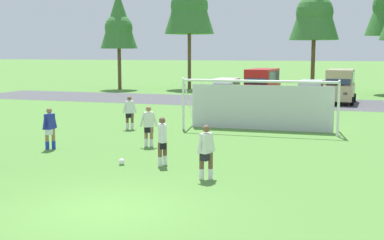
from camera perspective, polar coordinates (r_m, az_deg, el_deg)
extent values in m
plane|color=#518438|center=(26.40, 5.69, -0.58)|extent=(400.00, 400.00, 0.00)
cube|color=#4C4C51|center=(38.72, 9.73, 1.99)|extent=(52.00, 8.40, 0.01)
sphere|color=white|center=(17.22, -7.98, -4.70)|extent=(0.22, 0.22, 0.22)
sphere|color=black|center=(17.21, -7.98, -4.69)|extent=(0.08, 0.08, 0.08)
sphere|color=red|center=(17.19, -7.79, -4.72)|extent=(0.07, 0.07, 0.07)
cylinder|color=white|center=(23.54, 16.27, 1.13)|extent=(0.12, 0.12, 2.44)
cylinder|color=white|center=(24.65, -1.00, 1.73)|extent=(0.12, 0.12, 2.44)
cylinder|color=white|center=(23.72, 7.48, 4.38)|extent=(7.32, 0.34, 0.12)
cylinder|color=white|center=(24.42, 16.29, 1.65)|extent=(0.14, 1.95, 2.46)
cylinder|color=white|center=(25.50, -0.40, 2.20)|extent=(0.14, 1.95, 2.46)
cube|color=silver|center=(24.82, 7.79, 1.41)|extent=(6.95, 0.24, 2.20)
cylinder|color=#936B4C|center=(20.32, -4.62, -1.91)|extent=(0.14, 0.14, 0.80)
cylinder|color=#936B4C|center=(20.41, -5.23, -1.88)|extent=(0.14, 0.14, 0.80)
cylinder|color=white|center=(20.37, -4.61, -2.58)|extent=(0.15, 0.15, 0.32)
cylinder|color=white|center=(20.45, -5.22, -2.55)|extent=(0.15, 0.15, 0.32)
cube|color=black|center=(20.31, -4.94, -1.01)|extent=(0.40, 0.37, 0.28)
cube|color=silver|center=(20.26, -4.95, 0.05)|extent=(0.45, 0.41, 0.60)
sphere|color=#936B4C|center=(20.21, -4.96, 1.26)|extent=(0.22, 0.22, 0.22)
cylinder|color=silver|center=(20.27, -4.23, 0.01)|extent=(0.24, 0.20, 0.55)
cylinder|color=silver|center=(20.26, -5.66, -0.01)|extent=(0.24, 0.20, 0.55)
cylinder|color=brown|center=(15.10, 1.10, -5.26)|extent=(0.14, 0.14, 0.80)
cylinder|color=brown|center=(15.13, 2.12, -5.23)|extent=(0.14, 0.14, 0.80)
cylinder|color=white|center=(15.15, 1.09, -6.15)|extent=(0.15, 0.15, 0.32)
cylinder|color=white|center=(15.19, 2.11, -6.12)|extent=(0.15, 0.15, 0.32)
cube|color=black|center=(15.05, 1.61, -4.06)|extent=(0.34, 0.40, 0.28)
cube|color=silver|center=(14.97, 1.62, -2.64)|extent=(0.37, 0.44, 0.60)
sphere|color=brown|center=(14.90, 1.62, -1.01)|extent=(0.22, 0.22, 0.22)
cylinder|color=silver|center=(14.81, 0.88, -2.83)|extent=(0.17, 0.25, 0.55)
cylinder|color=silver|center=(15.14, 2.34, -2.60)|extent=(0.17, 0.25, 0.55)
cylinder|color=brown|center=(16.83, -3.65, -3.92)|extent=(0.14, 0.14, 0.80)
cylinder|color=brown|center=(17.05, -3.08, -3.77)|extent=(0.14, 0.14, 0.80)
cylinder|color=white|center=(16.88, -3.65, -4.72)|extent=(0.15, 0.15, 0.32)
cylinder|color=white|center=(17.10, -3.08, -4.56)|extent=(0.15, 0.15, 0.32)
cube|color=black|center=(16.88, -3.38, -2.78)|extent=(0.36, 0.40, 0.28)
cube|color=white|center=(16.81, -3.39, -1.51)|extent=(0.39, 0.45, 0.60)
sphere|color=brown|center=(16.75, -3.40, -0.05)|extent=(0.22, 0.22, 0.22)
cylinder|color=white|center=(16.57, -3.42, -1.71)|extent=(0.19, 0.24, 0.55)
cylinder|color=white|center=(17.07, -3.36, -1.44)|extent=(0.19, 0.24, 0.55)
cylinder|color=#936B4C|center=(20.53, -15.45, -2.07)|extent=(0.14, 0.14, 0.80)
cylinder|color=#936B4C|center=(20.47, -16.12, -2.13)|extent=(0.14, 0.14, 0.80)
cylinder|color=#1E38B7|center=(20.57, -15.42, -2.73)|extent=(0.15, 0.15, 0.32)
cylinder|color=#1E38B7|center=(20.51, -16.10, -2.79)|extent=(0.15, 0.15, 0.32)
cube|color=silver|center=(20.45, -15.82, -1.22)|extent=(0.25, 0.36, 0.28)
cube|color=#232D99|center=(20.40, -15.86, -0.16)|extent=(0.28, 0.40, 0.60)
sphere|color=#936B4C|center=(20.34, -15.90, 1.04)|extent=(0.22, 0.22, 0.22)
cylinder|color=#232D99|center=(20.56, -15.32, -0.14)|extent=(0.11, 0.24, 0.55)
cylinder|color=#232D99|center=(20.23, -16.39, -0.30)|extent=(0.11, 0.24, 0.55)
cylinder|color=brown|center=(24.99, -6.80, -0.14)|extent=(0.14, 0.14, 0.80)
cylinder|color=brown|center=(25.03, -7.36, -0.13)|extent=(0.14, 0.14, 0.80)
cylinder|color=white|center=(25.03, -6.79, -0.68)|extent=(0.15, 0.15, 0.32)
cylinder|color=white|center=(25.07, -7.35, -0.68)|extent=(0.15, 0.15, 0.32)
cube|color=black|center=(24.97, -7.09, 0.59)|extent=(0.38, 0.40, 0.28)
cube|color=white|center=(24.93, -7.10, 1.46)|extent=(0.43, 0.45, 0.60)
sphere|color=brown|center=(24.88, -7.12, 2.44)|extent=(0.22, 0.22, 0.22)
cylinder|color=white|center=(25.00, -6.55, 1.44)|extent=(0.21, 0.23, 0.55)
cylinder|color=white|center=(24.86, -7.66, 1.38)|extent=(0.21, 0.23, 0.55)
cube|color=silver|center=(40.16, 3.88, 3.28)|extent=(2.02, 4.29, 0.76)
cube|color=silver|center=(40.26, 3.95, 4.29)|extent=(1.77, 2.19, 0.64)
cube|color=#28384C|center=(39.34, 3.53, 4.18)|extent=(1.54, 0.40, 0.55)
cube|color=#28384C|center=(40.02, 5.10, 4.26)|extent=(0.14, 1.78, 0.45)
cube|color=white|center=(38.05, 3.67, 3.11)|extent=(0.28, 0.09, 0.20)
cube|color=white|center=(38.36, 2.25, 3.16)|extent=(0.28, 0.09, 0.20)
cube|color=#B21414|center=(41.99, 5.37, 3.52)|extent=(0.28, 0.09, 0.20)
cube|color=#B21414|center=(42.27, 4.07, 3.57)|extent=(0.28, 0.09, 0.20)
cylinder|color=black|center=(38.69, 4.57, 2.54)|extent=(0.27, 0.65, 0.64)
cylinder|color=black|center=(39.24, 2.05, 2.63)|extent=(0.27, 0.65, 0.64)
cylinder|color=black|center=(41.18, 5.61, 2.84)|extent=(0.27, 0.65, 0.64)
cylinder|color=black|center=(41.70, 3.23, 2.93)|extent=(0.27, 0.65, 0.64)
cube|color=red|center=(38.79, 7.89, 3.32)|extent=(2.23, 4.90, 1.10)
cube|color=red|center=(38.91, 7.98, 4.96)|extent=(2.03, 4.20, 1.10)
cube|color=#28384C|center=(37.00, 7.27, 4.80)|extent=(1.69, 0.55, 0.91)
cube|color=#28384C|center=(38.71, 9.30, 4.92)|extent=(0.24, 3.48, 0.77)
cube|color=white|center=(36.37, 7.84, 3.11)|extent=(0.28, 0.10, 0.20)
cube|color=white|center=(36.64, 6.20, 3.17)|extent=(0.28, 0.10, 0.20)
cube|color=#B21414|center=(40.96, 9.39, 3.59)|extent=(0.28, 0.10, 0.20)
cube|color=#B21414|center=(41.20, 7.93, 3.64)|extent=(0.28, 0.10, 0.20)
cylinder|color=black|center=(37.17, 8.80, 2.26)|extent=(0.28, 0.65, 0.64)
cylinder|color=black|center=(37.64, 5.89, 2.38)|extent=(0.28, 0.65, 0.64)
cylinder|color=black|center=(40.07, 9.73, 2.63)|extent=(0.28, 0.65, 0.64)
cylinder|color=black|center=(40.51, 7.01, 2.74)|extent=(0.28, 0.65, 0.64)
cube|color=#B2B2BC|center=(38.57, 13.35, 2.91)|extent=(2.12, 4.33, 0.76)
cube|color=#B2B2BC|center=(38.67, 13.41, 3.96)|extent=(1.81, 2.22, 0.64)
cube|color=#28384C|center=(37.71, 13.18, 3.84)|extent=(1.55, 0.43, 0.55)
cube|color=#28384C|center=(38.54, 14.64, 3.91)|extent=(0.18, 1.78, 0.45)
cube|color=white|center=(36.46, 13.59, 2.71)|extent=(0.29, 0.10, 0.20)
cube|color=white|center=(36.62, 12.06, 2.78)|extent=(0.29, 0.10, 0.20)
cube|color=#B21414|center=(40.52, 14.51, 3.16)|extent=(0.29, 0.10, 0.20)
cube|color=#B21414|center=(40.67, 13.13, 3.22)|extent=(0.29, 0.10, 0.20)
cylinder|color=black|center=(37.18, 14.37, 2.11)|extent=(0.29, 0.66, 0.64)
cylinder|color=black|center=(37.48, 11.65, 2.24)|extent=(0.29, 0.66, 0.64)
cylinder|color=black|center=(39.75, 14.91, 2.44)|extent=(0.29, 0.66, 0.64)
cylinder|color=black|center=(40.03, 12.36, 2.56)|extent=(0.29, 0.66, 0.64)
cube|color=tan|center=(39.00, 16.42, 3.10)|extent=(2.15, 4.88, 1.10)
cube|color=tan|center=(39.13, 16.50, 4.73)|extent=(1.97, 4.17, 1.10)
cube|color=#28384C|center=(37.17, 16.28, 4.57)|extent=(1.68, 0.53, 0.91)
cube|color=#28384C|center=(39.08, 17.84, 4.67)|extent=(0.18, 3.48, 0.77)
cube|color=white|center=(36.61, 17.00, 2.88)|extent=(0.28, 0.09, 0.20)
cube|color=white|center=(36.69, 15.31, 2.95)|extent=(0.28, 0.09, 0.20)
cube|color=#B21414|center=(41.31, 17.41, 3.37)|extent=(0.28, 0.09, 0.20)
cube|color=#B21414|center=(41.38, 15.91, 3.44)|extent=(0.28, 0.09, 0.20)
cylinder|color=black|center=(37.51, 17.72, 2.04)|extent=(0.27, 0.65, 0.64)
cylinder|color=black|center=(37.65, 14.74, 2.17)|extent=(0.27, 0.65, 0.64)
cylinder|color=black|center=(40.47, 17.93, 2.42)|extent=(0.27, 0.65, 0.64)
cylinder|color=black|center=(40.60, 15.16, 2.54)|extent=(0.27, 0.65, 0.64)
cylinder|color=brown|center=(52.03, -8.23, 5.75)|extent=(0.36, 0.36, 4.16)
cone|color=#387533|center=(52.11, -8.33, 11.23)|extent=(3.74, 3.74, 5.82)
sphere|color=#387533|center=(52.06, -8.31, 10.27)|extent=(2.80, 2.80, 2.80)
cylinder|color=brown|center=(52.25, -0.30, 6.66)|extent=(0.36, 0.36, 5.67)
sphere|color=#387533|center=(52.45, -0.30, 12.80)|extent=(3.82, 3.82, 3.82)
cylinder|color=brown|center=(47.10, 13.55, 5.86)|extent=(0.36, 0.36, 4.89)
cone|color=#387533|center=(47.29, 13.78, 12.98)|extent=(4.40, 4.40, 6.85)
sphere|color=#387533|center=(47.21, 13.73, 11.74)|extent=(3.30, 3.30, 3.30)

